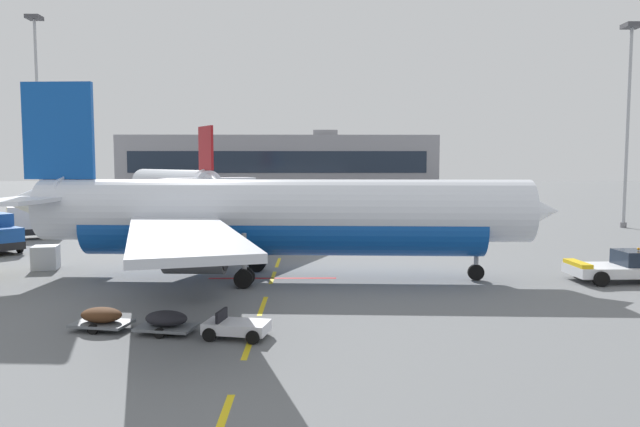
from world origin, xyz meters
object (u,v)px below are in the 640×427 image
baggage_train (167,322)px  uld_cargo_container (46,257)px  fuel_service_truck (27,222)px  apron_light_mast_far (629,100)px  airliner_foreground (274,216)px  pushback_tug (624,267)px  apron_light_mast_near (37,94)px  airliner_mid_left (173,184)px

baggage_train → uld_cargo_container: size_ratio=4.62×
fuel_service_truck → baggage_train: 38.19m
baggage_train → apron_light_mast_far: size_ratio=0.39×
airliner_foreground → pushback_tug: bearing=-3.0°
apron_light_mast_far → apron_light_mast_near: bearing=169.9°
pushback_tug → apron_light_mast_far: 36.92m
apron_light_mast_near → apron_light_mast_far: (71.27, -12.74, -2.06)m
uld_cargo_container → apron_light_mast_far: size_ratio=0.08×
fuel_service_truck → uld_cargo_container: 18.68m
baggage_train → uld_cargo_container: 19.62m
pushback_tug → fuel_service_truck: (-46.33, 20.97, 0.74)m
pushback_tug → baggage_train: pushback_tug is taller
airliner_mid_left → uld_cargo_container: (4.01, -53.65, -3.22)m
baggage_train → apron_light_mast_near: size_ratio=0.33×
airliner_foreground → baggage_train: (-3.72, -11.89, -3.42)m
airliner_mid_left → baggage_train: (16.09, -69.12, -3.50)m
apron_light_mast_near → uld_cargo_container: bearing=-65.0°
airliner_mid_left → airliner_foreground: bearing=-70.9°
baggage_train → apron_light_mast_far: 59.89m
apron_light_mast_far → uld_cargo_container: bearing=-154.3°
fuel_service_truck → baggage_train: bearing=-56.2°
baggage_train → apron_light_mast_far: bearing=44.9°
baggage_train → apron_light_mast_near: bearing=119.1°
fuel_service_truck → apron_light_mast_far: size_ratio=0.32×
airliner_mid_left → apron_light_mast_near: 23.98m
apron_light_mast_far → airliner_mid_left: bearing=154.0°
uld_cargo_container → apron_light_mast_far: bearing=25.7°
pushback_tug → fuel_service_truck: 50.86m
uld_cargo_container → baggage_train: bearing=-52.0°
airliner_foreground → uld_cargo_container: 16.49m
apron_light_mast_near → pushback_tug: bearing=-38.1°
pushback_tug → apron_light_mast_near: 71.64m
airliner_foreground → pushback_tug: (21.39, -1.13, -3.05)m
pushback_tug → apron_light_mast_far: apron_light_mast_far is taller
apron_light_mast_near → apron_light_mast_far: apron_light_mast_near is taller
airliner_foreground → fuel_service_truck: (-24.94, 19.84, -2.30)m
baggage_train → uld_cargo_container: uld_cargo_container is taller
airliner_mid_left → apron_light_mast_near: size_ratio=1.25×
pushback_tug → baggage_train: 27.32m
pushback_tug → uld_cargo_container: bearing=172.8°
fuel_service_truck → apron_light_mast_near: apron_light_mast_near is taller
airliner_foreground → apron_light_mast_far: bearing=37.9°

